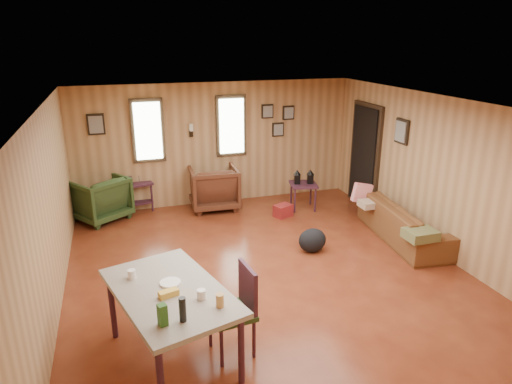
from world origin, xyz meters
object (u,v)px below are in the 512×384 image
recliner_brown (214,185)px  sofa (407,216)px  side_table (303,182)px  recliner_green (99,196)px  dining_table (170,297)px  end_table (137,191)px

recliner_brown → sofa: bearing=141.8°
recliner_brown → side_table: bearing=164.0°
sofa → recliner_green: 5.42m
sofa → recliner_brown: 3.62m
side_table → dining_table: 4.77m
recliner_brown → recliner_green: size_ratio=1.04×
sofa → recliner_brown: bearing=55.4°
dining_table → side_table: bearing=34.8°
side_table → recliner_brown: bearing=161.1°
sofa → recliner_green: bearing=69.9°
recliner_green → recliner_brown: bearing=144.4°
dining_table → sofa: bearing=8.7°
recliner_brown → dining_table: dining_table is taller
end_table → dining_table: bearing=-89.1°
recliner_green → end_table: size_ratio=1.27×
sofa → dining_table: (-4.10, -1.87, 0.34)m
sofa → recliner_brown: size_ratio=2.23×
sofa → end_table: size_ratio=2.94×
recliner_green → end_table: 0.74m
recliner_brown → end_table: recliner_brown is taller
recliner_green → dining_table: size_ratio=0.49×
recliner_green → side_table: 3.82m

